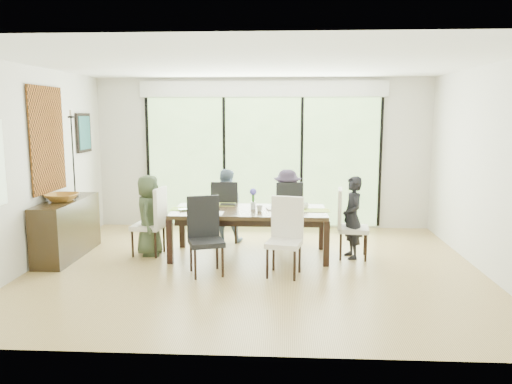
# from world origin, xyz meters

# --- Properties ---
(floor) EXTENTS (6.00, 5.00, 0.01)m
(floor) POSITION_xyz_m (0.00, 0.00, -0.01)
(floor) COLOR olive
(floor) RESTS_ON ground
(ceiling) EXTENTS (6.00, 5.00, 0.01)m
(ceiling) POSITION_xyz_m (0.00, 0.00, 2.71)
(ceiling) COLOR white
(ceiling) RESTS_ON wall_back
(wall_back) EXTENTS (6.00, 0.02, 2.70)m
(wall_back) POSITION_xyz_m (0.00, 2.51, 1.35)
(wall_back) COLOR silver
(wall_back) RESTS_ON floor
(wall_front) EXTENTS (6.00, 0.02, 2.70)m
(wall_front) POSITION_xyz_m (0.00, -2.51, 1.35)
(wall_front) COLOR beige
(wall_front) RESTS_ON floor
(wall_left) EXTENTS (0.02, 5.00, 2.70)m
(wall_left) POSITION_xyz_m (-3.01, 0.00, 1.35)
(wall_left) COLOR white
(wall_left) RESTS_ON floor
(wall_right) EXTENTS (0.02, 5.00, 2.70)m
(wall_right) POSITION_xyz_m (3.01, 0.00, 1.35)
(wall_right) COLOR beige
(wall_right) RESTS_ON floor
(glass_doors) EXTENTS (4.20, 0.02, 2.30)m
(glass_doors) POSITION_xyz_m (0.00, 2.47, 1.20)
(glass_doors) COLOR #598C3F
(glass_doors) RESTS_ON wall_back
(blinds_header) EXTENTS (4.40, 0.06, 0.28)m
(blinds_header) POSITION_xyz_m (0.00, 2.46, 2.50)
(blinds_header) COLOR white
(blinds_header) RESTS_ON wall_back
(mullion_a) EXTENTS (0.05, 0.04, 2.30)m
(mullion_a) POSITION_xyz_m (-2.10, 2.46, 1.20)
(mullion_a) COLOR black
(mullion_a) RESTS_ON wall_back
(mullion_b) EXTENTS (0.05, 0.04, 2.30)m
(mullion_b) POSITION_xyz_m (-0.70, 2.46, 1.20)
(mullion_b) COLOR black
(mullion_b) RESTS_ON wall_back
(mullion_c) EXTENTS (0.05, 0.04, 2.30)m
(mullion_c) POSITION_xyz_m (0.70, 2.46, 1.20)
(mullion_c) COLOR black
(mullion_c) RESTS_ON wall_back
(mullion_d) EXTENTS (0.05, 0.04, 2.30)m
(mullion_d) POSITION_xyz_m (2.10, 2.46, 1.20)
(mullion_d) COLOR black
(mullion_d) RESTS_ON wall_back
(deck) EXTENTS (6.00, 1.80, 0.10)m
(deck) POSITION_xyz_m (0.00, 3.40, -0.05)
(deck) COLOR brown
(deck) RESTS_ON ground
(rail_top) EXTENTS (6.00, 0.08, 0.06)m
(rail_top) POSITION_xyz_m (0.00, 4.20, 0.55)
(rail_top) COLOR brown
(rail_top) RESTS_ON deck
(foliage_left) EXTENTS (3.20, 3.20, 3.20)m
(foliage_left) POSITION_xyz_m (-1.80, 5.20, 1.44)
(foliage_left) COLOR #14380F
(foliage_left) RESTS_ON ground
(foliage_mid) EXTENTS (4.00, 4.00, 4.00)m
(foliage_mid) POSITION_xyz_m (0.40, 5.80, 1.80)
(foliage_mid) COLOR #14380F
(foliage_mid) RESTS_ON ground
(foliage_right) EXTENTS (2.80, 2.80, 2.80)m
(foliage_right) POSITION_xyz_m (2.20, 5.00, 1.26)
(foliage_right) COLOR #14380F
(foliage_right) RESTS_ON ground
(foliage_far) EXTENTS (3.60, 3.60, 3.60)m
(foliage_far) POSITION_xyz_m (-0.60, 6.50, 1.62)
(foliage_far) COLOR #14380F
(foliage_far) RESTS_ON ground
(table_top) EXTENTS (2.21, 1.01, 0.06)m
(table_top) POSITION_xyz_m (-0.11, 0.56, 0.66)
(table_top) COLOR black
(table_top) RESTS_ON floor
(table_apron) EXTENTS (2.03, 0.83, 0.09)m
(table_apron) POSITION_xyz_m (-0.11, 0.56, 0.58)
(table_apron) COLOR black
(table_apron) RESTS_ON floor
(table_leg_fl) EXTENTS (0.08, 0.08, 0.64)m
(table_leg_fl) POSITION_xyz_m (-1.19, 0.13, 0.32)
(table_leg_fl) COLOR black
(table_leg_fl) RESTS_ON floor
(table_leg_fr) EXTENTS (0.08, 0.08, 0.64)m
(table_leg_fr) POSITION_xyz_m (0.97, 0.13, 0.32)
(table_leg_fr) COLOR black
(table_leg_fr) RESTS_ON floor
(table_leg_bl) EXTENTS (0.08, 0.08, 0.64)m
(table_leg_bl) POSITION_xyz_m (-1.19, 0.99, 0.32)
(table_leg_bl) COLOR black
(table_leg_bl) RESTS_ON floor
(table_leg_br) EXTENTS (0.08, 0.08, 0.64)m
(table_leg_br) POSITION_xyz_m (0.97, 0.99, 0.32)
(table_leg_br) COLOR black
(table_leg_br) RESTS_ON floor
(chair_left_end) EXTENTS (0.47, 0.47, 1.01)m
(chair_left_end) POSITION_xyz_m (-1.61, 0.56, 0.51)
(chair_left_end) COLOR white
(chair_left_end) RESTS_ON floor
(chair_right_end) EXTENTS (0.47, 0.47, 1.01)m
(chair_right_end) POSITION_xyz_m (1.39, 0.56, 0.51)
(chair_right_end) COLOR silver
(chair_right_end) RESTS_ON floor
(chair_far_left) EXTENTS (0.44, 0.44, 1.01)m
(chair_far_left) POSITION_xyz_m (-0.56, 1.41, 0.51)
(chair_far_left) COLOR black
(chair_far_left) RESTS_ON floor
(chair_far_right) EXTENTS (0.49, 0.49, 1.01)m
(chair_far_right) POSITION_xyz_m (0.44, 1.41, 0.51)
(chair_far_right) COLOR black
(chair_far_right) RESTS_ON floor
(chair_near_left) EXTENTS (0.54, 0.54, 1.01)m
(chair_near_left) POSITION_xyz_m (-0.61, -0.31, 0.51)
(chair_near_left) COLOR black
(chair_near_left) RESTS_ON floor
(chair_near_right) EXTENTS (0.50, 0.50, 1.01)m
(chair_near_right) POSITION_xyz_m (0.39, -0.31, 0.51)
(chair_near_right) COLOR white
(chair_near_right) RESTS_ON floor
(person_left_end) EXTENTS (0.36, 0.56, 1.19)m
(person_left_end) POSITION_xyz_m (-1.59, 0.56, 0.59)
(person_left_end) COLOR #3D4B32
(person_left_end) RESTS_ON floor
(person_right_end) EXTENTS (0.45, 0.61, 1.19)m
(person_right_end) POSITION_xyz_m (1.37, 0.56, 0.59)
(person_right_end) COLOR black
(person_right_end) RESTS_ON floor
(person_far_left) EXTENTS (0.57, 0.37, 1.19)m
(person_far_left) POSITION_xyz_m (-0.56, 1.39, 0.59)
(person_far_left) COLOR slate
(person_far_left) RESTS_ON floor
(person_far_right) EXTENTS (0.58, 0.39, 1.19)m
(person_far_right) POSITION_xyz_m (0.44, 1.39, 0.59)
(person_far_right) COLOR #2B2132
(person_far_right) RESTS_ON floor
(placemat_left) EXTENTS (0.41, 0.29, 0.01)m
(placemat_left) POSITION_xyz_m (-1.06, 0.56, 0.69)
(placemat_left) COLOR #85B13F
(placemat_left) RESTS_ON table_top
(placemat_right) EXTENTS (0.41, 0.29, 0.01)m
(placemat_right) POSITION_xyz_m (0.84, 0.56, 0.69)
(placemat_right) COLOR #90A53B
(placemat_right) RESTS_ON table_top
(placemat_far_l) EXTENTS (0.41, 0.29, 0.01)m
(placemat_far_l) POSITION_xyz_m (-0.56, 0.96, 0.69)
(placemat_far_l) COLOR #8EA139
(placemat_far_l) RESTS_ON table_top
(placemat_far_r) EXTENTS (0.41, 0.29, 0.01)m
(placemat_far_r) POSITION_xyz_m (0.44, 0.96, 0.69)
(placemat_far_r) COLOR #78AF3E
(placemat_far_r) RESTS_ON table_top
(placemat_paper) EXTENTS (0.41, 0.29, 0.01)m
(placemat_paper) POSITION_xyz_m (-0.66, 0.26, 0.69)
(placemat_paper) COLOR white
(placemat_paper) RESTS_ON table_top
(tablet_far_l) EXTENTS (0.24, 0.17, 0.01)m
(tablet_far_l) POSITION_xyz_m (-0.46, 0.91, 0.70)
(tablet_far_l) COLOR black
(tablet_far_l) RESTS_ON table_top
(tablet_far_r) EXTENTS (0.22, 0.16, 0.01)m
(tablet_far_r) POSITION_xyz_m (0.39, 0.91, 0.70)
(tablet_far_r) COLOR black
(tablet_far_r) RESTS_ON table_top
(papers) EXTENTS (0.28, 0.20, 0.00)m
(papers) POSITION_xyz_m (0.59, 0.51, 0.69)
(papers) COLOR white
(papers) RESTS_ON table_top
(platter_base) EXTENTS (0.24, 0.24, 0.02)m
(platter_base) POSITION_xyz_m (-0.66, 0.26, 0.71)
(platter_base) COLOR white
(platter_base) RESTS_ON table_top
(platter_snacks) EXTENTS (0.18, 0.18, 0.01)m
(platter_snacks) POSITION_xyz_m (-0.66, 0.26, 0.72)
(platter_snacks) COLOR orange
(platter_snacks) RESTS_ON table_top
(vase) EXTENTS (0.07, 0.07, 0.11)m
(vase) POSITION_xyz_m (-0.06, 0.61, 0.75)
(vase) COLOR silver
(vase) RESTS_ON table_top
(hyacinth_stems) EXTENTS (0.04, 0.04, 0.15)m
(hyacinth_stems) POSITION_xyz_m (-0.06, 0.61, 0.86)
(hyacinth_stems) COLOR #337226
(hyacinth_stems) RESTS_ON table_top
(hyacinth_blooms) EXTENTS (0.10, 0.10, 0.10)m
(hyacinth_blooms) POSITION_xyz_m (-0.06, 0.61, 0.95)
(hyacinth_blooms) COLOR #5B52CF
(hyacinth_blooms) RESTS_ON table_top
(laptop) EXTENTS (0.36, 0.32, 0.02)m
(laptop) POSITION_xyz_m (-0.96, 0.46, 0.70)
(laptop) COLOR silver
(laptop) RESTS_ON table_top
(cup_a) EXTENTS (0.13, 0.13, 0.09)m
(cup_a) POSITION_xyz_m (-0.81, 0.71, 0.73)
(cup_a) COLOR white
(cup_a) RESTS_ON table_top
(cup_b) EXTENTS (0.13, 0.13, 0.08)m
(cup_b) POSITION_xyz_m (0.04, 0.46, 0.73)
(cup_b) COLOR white
(cup_b) RESTS_ON table_top
(cup_c) EXTENTS (0.13, 0.13, 0.09)m
(cup_c) POSITION_xyz_m (0.69, 0.66, 0.73)
(cup_c) COLOR white
(cup_c) RESTS_ON table_top
(book) EXTENTS (0.19, 0.23, 0.02)m
(book) POSITION_xyz_m (0.14, 0.61, 0.70)
(book) COLOR white
(book) RESTS_ON table_top
(sideboard) EXTENTS (0.42, 1.49, 0.84)m
(sideboard) POSITION_xyz_m (-2.76, 0.39, 0.42)
(sideboard) COLOR black
(sideboard) RESTS_ON floor
(bowl) EXTENTS (0.44, 0.44, 0.11)m
(bowl) POSITION_xyz_m (-2.76, 0.29, 0.89)
(bowl) COLOR #8E5A1F
(bowl) RESTS_ON sideboard
(candlestick_base) EXTENTS (0.09, 0.09, 0.04)m
(candlestick_base) POSITION_xyz_m (-2.76, 0.74, 0.86)
(candlestick_base) COLOR black
(candlestick_base) RESTS_ON sideboard
(candlestick_shaft) EXTENTS (0.02, 0.02, 1.16)m
(candlestick_shaft) POSITION_xyz_m (-2.76, 0.74, 1.44)
(candlestick_shaft) COLOR black
(candlestick_shaft) RESTS_ON sideboard
(candlestick_pan) EXTENTS (0.09, 0.09, 0.03)m
(candlestick_pan) POSITION_xyz_m (-2.76, 0.74, 2.02)
(candlestick_pan) COLOR black
(candlestick_pan) RESTS_ON sideboard
(candle) EXTENTS (0.03, 0.03, 0.09)m
(candle) POSITION_xyz_m (-2.76, 0.74, 2.07)
(candle) COLOR silver
(candle) RESTS_ON sideboard
(tapestry) EXTENTS (0.02, 1.00, 1.50)m
(tapestry) POSITION_xyz_m (-2.97, 0.40, 1.70)
(tapestry) COLOR brown
(tapestry) RESTS_ON wall_left
(art_frame) EXTENTS (0.03, 0.55, 0.65)m
(art_frame) POSITION_xyz_m (-2.97, 1.70, 1.75)
(art_frame) COLOR black
(art_frame) RESTS_ON wall_left
(art_canvas) EXTENTS (0.01, 0.45, 0.55)m
(art_canvas) POSITION_xyz_m (-2.95, 1.70, 1.75)
(art_canvas) COLOR #174749
(art_canvas) RESTS_ON wall_left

